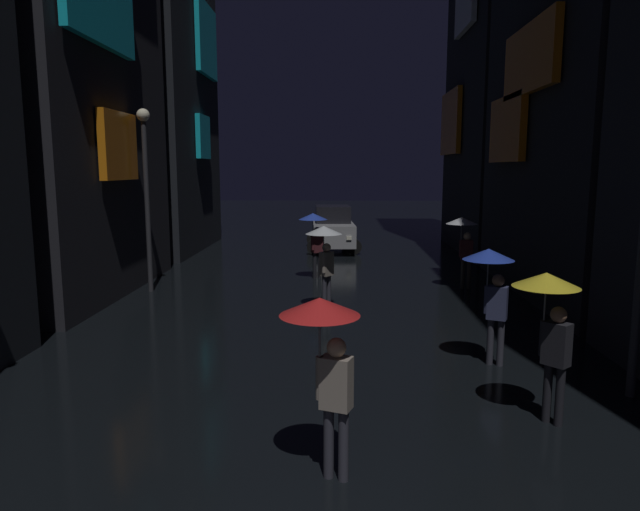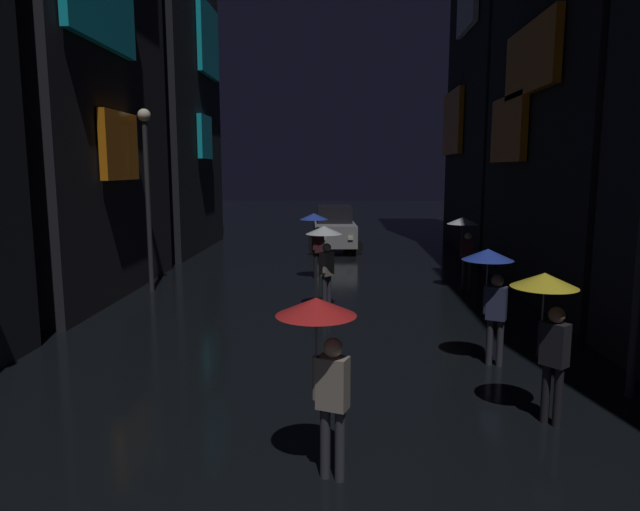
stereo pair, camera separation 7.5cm
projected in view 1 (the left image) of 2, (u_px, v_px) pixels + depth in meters
The scene contains 10 objects.
building_left_far at pixel (152, 93), 24.03m from camera, with size 4.25×7.50×13.29m.
building_right_mid at pixel (606, 34), 15.09m from camera, with size 4.25×8.57×14.07m.
pedestrian_foreground_right_red at pixel (325, 338), 6.29m from camera, with size 0.90×0.90×2.12m.
pedestrian_midstreet_left_blue at pixel (314, 227), 18.04m from camera, with size 0.90×0.90×2.12m.
pedestrian_near_crossing_yellow at pixel (549, 306), 7.76m from camera, with size 0.90×0.90×2.12m.
pedestrian_foreground_left_blue at pixel (491, 274), 10.08m from camera, with size 0.90×0.90×2.12m.
pedestrian_midstreet_centre_clear at pixel (463, 233), 16.57m from camera, with size 0.90×0.90×2.12m.
pedestrian_far_right_clear at pixel (325, 244), 14.09m from camera, with size 0.90×0.90×2.12m.
car_distant at pixel (333, 229), 24.66m from camera, with size 2.43×4.23×1.92m.
streetlamp_left_far at pixel (146, 178), 15.99m from camera, with size 0.36×0.36×5.15m.
Camera 1 is at (0.44, -2.78, 3.52)m, focal length 32.00 mm.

